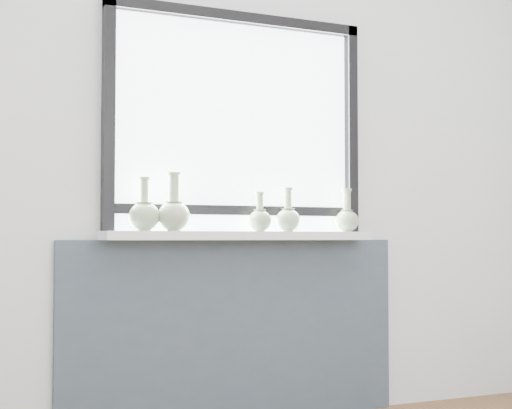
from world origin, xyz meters
name	(u,v)px	position (x,y,z in m)	size (l,w,h in m)	color
back_wall	(234,149)	(0.00, 1.81, 1.30)	(3.60, 0.02, 2.60)	silver
apron_panel	(236,331)	(0.00, 1.78, 0.43)	(1.70, 0.03, 0.86)	#3B4855
windowsill	(242,236)	(0.00, 1.71, 0.88)	(1.32, 0.18, 0.04)	white
window	(237,118)	(0.00, 1.77, 1.44)	(1.30, 0.06, 1.05)	black
vase_a	(144,214)	(-0.47, 1.71, 0.97)	(0.14, 0.14, 0.24)	#A3BB91
vase_b	(174,213)	(-0.34, 1.69, 0.98)	(0.15, 0.15, 0.26)	#A3BB91
vase_c	(260,219)	(0.08, 1.69, 0.96)	(0.11, 0.11, 0.19)	#A3BB91
vase_d	(288,218)	(0.23, 1.70, 0.97)	(0.12, 0.12, 0.21)	#A3BB91
vase_e	(347,218)	(0.56, 1.69, 0.97)	(0.12, 0.12, 0.21)	#A3BB91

